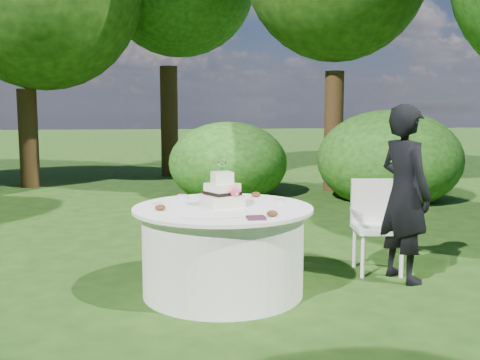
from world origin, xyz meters
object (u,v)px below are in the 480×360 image
cake (223,193)px  chair (376,219)px  napkins (256,218)px  guest (405,193)px  table (223,250)px

cake → chair: 1.70m
napkins → guest: (1.53, 0.72, 0.05)m
chair → guest: bearing=-69.4°
napkins → cake: cake is taller
guest → cake: bearing=77.1°
napkins → chair: chair is taller
guest → cake: guest is taller
table → cake: cake is taller
guest → chair: 0.48m
napkins → table: size_ratio=0.09×
napkins → cake: bearing=107.7°
cake → guest: bearing=3.8°
cake → napkins: bearing=-72.3°
chair → table: bearing=-162.8°
table → cake: 0.50m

